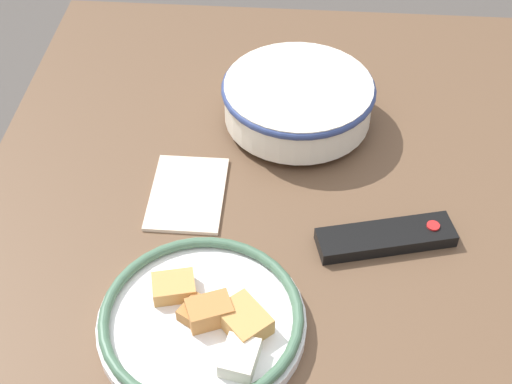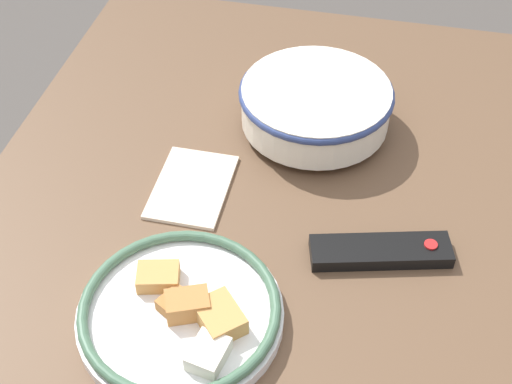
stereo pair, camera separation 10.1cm
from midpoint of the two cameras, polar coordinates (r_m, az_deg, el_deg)
The scene contains 5 objects.
dining_table at distance 1.05m, azimuth 3.73°, elevation -8.49°, with size 1.30×0.92×0.73m.
noodle_bowl at distance 1.16m, azimuth 7.31°, elevation 6.82°, with size 0.25×0.25×0.08m.
food_plate at distance 0.91m, azimuth -2.77°, elevation -9.78°, with size 0.26×0.26×0.05m.
tv_remote at distance 1.00m, azimuth 12.83°, elevation -4.80°, with size 0.10×0.20×0.02m.
folded_napkin at distance 1.07m, azimuth -2.46°, elevation 0.29°, with size 0.16×0.11×0.01m.
Camera 2 is at (0.61, 0.12, 1.49)m, focal length 50.00 mm.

